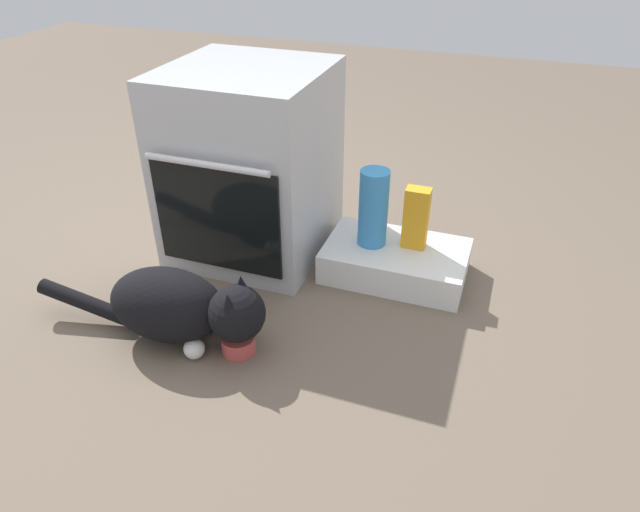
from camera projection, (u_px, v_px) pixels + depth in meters
ground at (208, 291)px, 2.15m from camera, size 8.00×8.00×0.00m
oven at (251, 164)px, 2.22m from camera, size 0.58×0.63×0.74m
pantry_cabinet at (395, 261)px, 2.21m from camera, size 0.54×0.33×0.12m
food_bowl at (238, 342)px, 1.85m from camera, size 0.11×0.11×0.08m
cat at (180, 306)px, 1.84m from camera, size 0.83×0.27×0.27m
water_bottle at (373, 208)px, 2.12m from camera, size 0.11×0.11×0.30m
juice_carton at (416, 218)px, 2.12m from camera, size 0.09×0.06×0.24m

